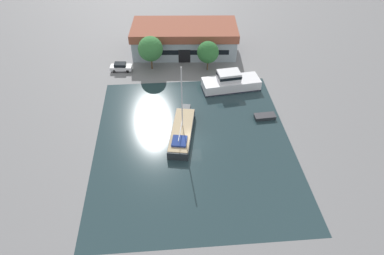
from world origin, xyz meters
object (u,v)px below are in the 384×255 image
at_px(warehouse_building, 184,38).
at_px(motor_cruiser, 230,82).
at_px(quay_tree_by_water, 150,49).
at_px(sailboat_moored, 182,131).
at_px(quay_tree_near_building, 208,52).
at_px(small_dinghy, 265,117).
at_px(parked_car, 121,67).

bearing_deg(warehouse_building, motor_cruiser, -59.88).
bearing_deg(quay_tree_by_water, motor_cruiser, -29.80).
relative_size(quay_tree_by_water, sailboat_moored, 0.56).
height_order(quay_tree_near_building, sailboat_moored, sailboat_moored).
bearing_deg(small_dinghy, motor_cruiser, 21.46).
xyz_separation_m(quay_tree_by_water, motor_cruiser, (14.44, -8.27, -3.04)).
xyz_separation_m(parked_car, small_dinghy, (24.80, -17.12, -0.50)).
bearing_deg(parked_car, quay_tree_near_building, 91.23).
height_order(warehouse_building, quay_tree_by_water, quay_tree_by_water).
bearing_deg(small_dinghy, warehouse_building, 22.06).
distance_m(quay_tree_by_water, sailboat_moored, 21.47).
relative_size(quay_tree_near_building, parked_car, 1.38).
distance_m(warehouse_building, quay_tree_by_water, 9.97).
xyz_separation_m(warehouse_building, small_dinghy, (11.73, -24.38, -2.59)).
height_order(quay_tree_near_building, quay_tree_by_water, quay_tree_by_water).
bearing_deg(small_dinghy, quay_tree_by_water, 43.43).
relative_size(quay_tree_near_building, small_dinghy, 1.68).
bearing_deg(quay_tree_near_building, motor_cruiser, -63.72).
bearing_deg(quay_tree_near_building, warehouse_building, 115.86).
distance_m(sailboat_moored, small_dinghy, 14.22).
relative_size(parked_car, sailboat_moored, 0.36).
distance_m(sailboat_moored, motor_cruiser, 15.62).
distance_m(warehouse_building, quay_tree_near_building, 9.27).
xyz_separation_m(quay_tree_by_water, sailboat_moored, (4.87, -20.60, -3.56)).
xyz_separation_m(quay_tree_near_building, parked_car, (-17.10, 1.04, -3.04)).
bearing_deg(sailboat_moored, quay_tree_by_water, 113.47).
distance_m(parked_car, sailboat_moored, 23.06).
xyz_separation_m(parked_car, sailboat_moored, (10.95, -20.29, -0.05)).
xyz_separation_m(quay_tree_by_water, small_dinghy, (18.73, -17.42, -4.01)).
xyz_separation_m(quay_tree_by_water, parked_car, (-6.07, -0.31, -3.51)).
relative_size(quay_tree_near_building, motor_cruiser, 0.55).
height_order(quay_tree_by_water, small_dinghy, quay_tree_by_water).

